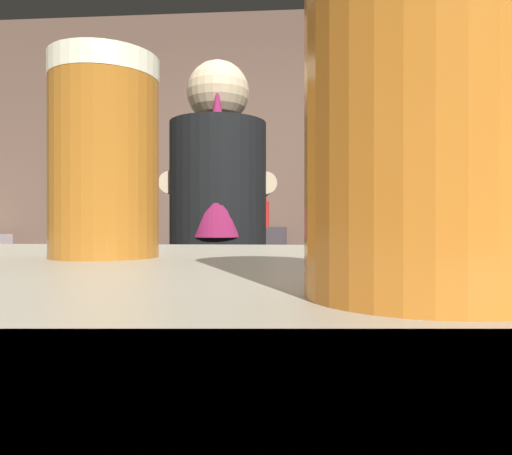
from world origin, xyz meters
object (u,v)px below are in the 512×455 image
chefs_knife (296,275)px  bottle_vinegar (196,213)px  knife_block (460,251)px  bartender (218,262)px  bottle_soy (265,213)px  mixing_bowl (241,267)px  bottle_hot_sauce (253,215)px  pint_glass_far (424,82)px  pint_glass_near (105,158)px

chefs_knife → bottle_vinegar: size_ratio=0.94×
knife_block → chefs_knife: 0.73m
bartender → knife_block: 1.11m
bottle_vinegar → bottle_soy: bearing=-9.5°
mixing_bowl → bottle_hot_sauce: (-0.03, 1.07, 0.27)m
bottle_vinegar → chefs_knife: bearing=-60.9°
bottle_soy → bottle_hot_sauce: bottle_soy is taller
chefs_knife → bottle_vinegar: (-0.71, 1.27, 0.30)m
chefs_knife → bottle_soy: size_ratio=0.94×
bottle_hot_sauce → pint_glass_far: bearing=-84.2°
bartender → knife_block: size_ratio=6.23×
bartender → knife_block: bearing=-71.6°
bottle_soy → bottle_hot_sauce: 0.09m
bottle_soy → bottle_hot_sauce: bearing=159.6°
bottle_hot_sauce → bottle_soy: bearing=-20.4°
mixing_bowl → bottle_hot_sauce: bearing=91.9°
mixing_bowl → bottle_hot_sauce: size_ratio=0.79×
bartender → pint_glass_far: size_ratio=12.91×
bottle_vinegar → bottle_hot_sauce: 0.42m
pint_glass_near → bottle_hot_sauce: size_ratio=0.67×
bottle_soy → knife_block: bearing=-50.1°
bottle_hot_sauce → mixing_bowl: bearing=-88.1°
pint_glass_near → bottle_soy: 2.92m
bartender → knife_block: bartender is taller
pint_glass_far → bottle_soy: bearing=94.3°
bartender → pint_glass_far: bearing=-176.3°
chefs_knife → pint_glass_far: 1.92m
mixing_bowl → chefs_knife: (0.26, -0.15, -0.02)m
knife_block → bottle_vinegar: size_ratio=1.06×
bartender → bottle_vinegar: bartender is taller
bartender → bottle_hot_sauce: bearing=-7.2°
bartender → chefs_knife: size_ratio=7.04×
bartender → mixing_bowl: bearing=-9.9°
knife_block → bottle_soy: 1.45m
knife_block → bottle_hot_sauce: bottle_hot_sauce is taller
knife_block → bottle_vinegar: (-1.42, 1.19, 0.20)m
bartender → pint_glass_near: 1.34m
mixing_bowl → bottle_hot_sauce: bottle_hot_sauce is taller
knife_block → mixing_bowl: (-0.97, 0.07, -0.08)m
knife_block → bottle_soy: bottle_soy is taller
mixing_bowl → pint_glass_near: bearing=-86.6°
mixing_bowl → pint_glass_near: pint_glass_near is taller
pint_glass_near → bottle_vinegar: bottle_vinegar is taller
pint_glass_far → bottle_hot_sauce: size_ratio=0.64×
knife_block → bottle_hot_sauce: size_ratio=1.32×
bartender → chefs_knife: bartender is taller
mixing_bowl → pint_glass_near: size_ratio=1.18×
knife_block → bottle_hot_sauce: bearing=131.6°
bottle_vinegar → bartender: bearing=-75.7°
knife_block → pint_glass_far: bearing=-109.2°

